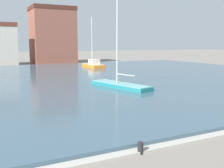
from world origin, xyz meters
The scene contains 6 objects.
harbor_water centered at (0.00, 31.86, 0.15)m, with size 76.52×45.44×0.29m, color #3D5666.
quay_edge_coping centered at (0.00, 8.89, 0.06)m, with size 76.52×0.50×0.12m, color #ADA89E.
sailboat_orange centered at (13.81, 43.57, 0.60)m, with size 2.08×6.41×8.72m.
sailboat_teal centered at (7.66, 22.76, 0.40)m, with size 3.42×7.93×8.55m.
mooring_bollard centered at (1.54, 8.74, 0.25)m, with size 0.24×0.24×0.50m, color #232326.
townhouse_corner_house centered at (11.15, 59.89, 6.13)m, with size 9.09×7.84×12.22m.
Camera 1 is at (-4.11, -0.01, 4.42)m, focal length 43.35 mm.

